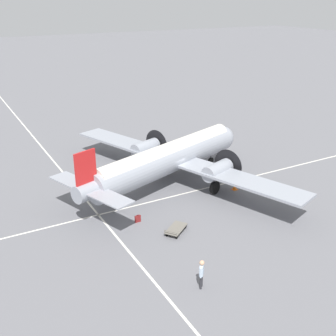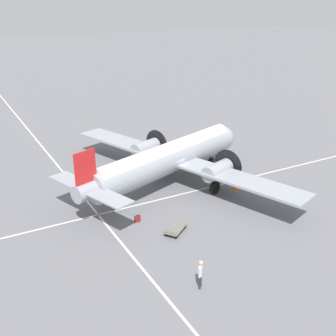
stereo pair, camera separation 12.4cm
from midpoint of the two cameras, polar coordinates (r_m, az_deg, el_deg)
name	(u,v)px [view 2 (the right image)]	position (r m, az deg, el deg)	size (l,w,h in m)	color
ground_plane	(168,184)	(36.34, 0.10, -2.22)	(300.00, 300.00, 0.00)	slate
apron_line_eastwest	(181,194)	(34.58, 1.90, -3.57)	(120.00, 0.16, 0.01)	silver
apron_line_northsouth	(88,203)	(33.79, -10.66, -4.63)	(0.16, 120.00, 0.01)	silver
airliner_main	(171,157)	(35.66, 0.49, 1.46)	(18.48, 23.49, 5.38)	#9399A3
crew_foreground	(201,271)	(23.85, 4.60, -13.77)	(0.46, 0.47, 1.79)	#2D2D33
suitcase_near_door	(137,219)	(30.49, -4.04, -6.86)	(0.44, 0.13, 0.56)	maroon
baggage_cart	(176,229)	(29.17, 1.16, -8.24)	(2.12, 1.91, 0.56)	#6B665B
traffic_cone	(235,187)	(35.70, 9.13, -2.51)	(0.44, 0.44, 0.59)	orange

